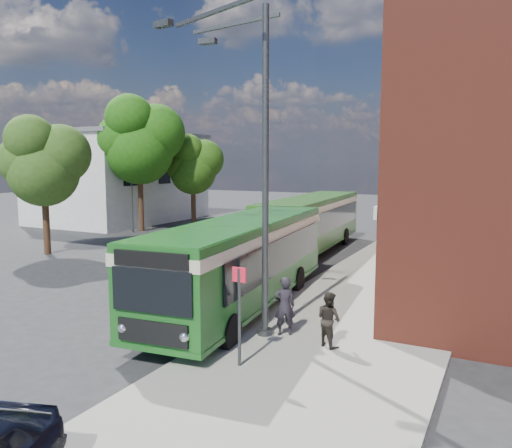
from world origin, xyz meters
The scene contains 14 objects.
ground centered at (0.00, 0.00, 0.00)m, with size 120.00×120.00×0.00m, color #29292B.
pavement centered at (7.00, 8.00, 0.07)m, with size 6.00×48.00×0.15m, color #99958B.
kerb_line centered at (3.95, 8.00, 0.01)m, with size 0.12×48.00×0.01m, color beige.
white_building centered at (-18.00, 18.00, 3.66)m, with size 9.40×13.40×7.30m.
flagpole centered at (-12.45, 13.00, 4.94)m, with size 0.95×0.10×9.00m.
street_lamp centered at (4.84, -2.00, 4.79)m, with size 2.96×2.38×9.00m.
bus_stop_sign centered at (5.60, -4.20, 1.51)m, with size 0.35×0.08×2.52m.
bus_front centered at (3.20, 0.33, 1.83)m, with size 3.67×11.25×3.02m.
bus_rear centered at (1.47, 11.38, 1.83)m, with size 3.38×12.23×3.02m.
pedestrian_a centered at (5.69, -1.78, 0.97)m, with size 0.60×0.40×1.65m, color black.
pedestrian_b centered at (7.07, -2.03, 0.88)m, with size 0.71×0.55×1.46m, color black.
tree_left centered at (-10.94, 4.35, 4.98)m, with size 4.35×4.14×7.35m.
tree_mid centered at (-12.25, 13.66, 6.47)m, with size 5.65×5.37×9.54m.
tree_right centered at (-10.47, 17.63, 4.75)m, with size 4.15×3.95×7.01m.
Camera 1 is at (11.10, -14.12, 4.97)m, focal length 35.00 mm.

